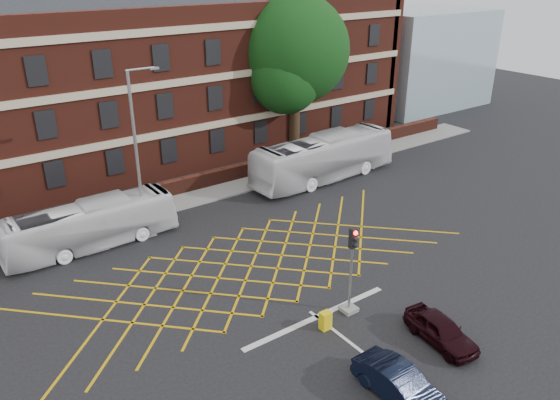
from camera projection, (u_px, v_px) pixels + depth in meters
ground at (273, 283)px, 27.43m from camera, size 120.00×120.00×0.00m
victorian_building at (106, 62)px, 40.69m from camera, size 51.00×12.17×20.40m
boundary_wall at (163, 191)px, 36.85m from camera, size 56.00×0.50×1.10m
far_pavement at (170, 202)px, 36.31m from camera, size 60.00×3.00×0.12m
glass_block at (418, 58)px, 59.09m from camera, size 14.00×10.00×10.00m
box_junction_hatching at (251, 266)px, 28.91m from camera, size 8.22×8.22×0.02m
stop_line at (317, 317)px, 24.84m from camera, size 8.00×0.30×0.02m
bus_left at (90, 225)px, 30.37m from camera, size 9.63×2.36×2.68m
bus_right at (324, 158)px, 39.65m from camera, size 11.95×3.28×3.30m
car_navy at (400, 385)px, 20.03m from camera, size 1.45×3.90×1.27m
car_maroon at (441, 330)px, 23.01m from camera, size 1.81×3.67×1.20m
deciduous_tree at (295, 58)px, 43.09m from camera, size 8.61×8.61×12.64m
traffic_light_near at (351, 278)px, 24.57m from camera, size 0.70×0.70×4.27m
street_lamp at (141, 181)px, 30.89m from camera, size 2.25×1.00×9.67m
utility_cabinet at (325, 321)px, 23.91m from camera, size 0.47×0.39×0.84m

